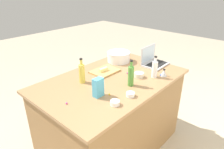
{
  "coord_description": "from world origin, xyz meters",
  "views": [
    {
      "loc": [
        1.39,
        1.25,
        1.82
      ],
      "look_at": [
        0.0,
        0.0,
        0.95
      ],
      "focal_mm": 32.53,
      "sensor_mm": 36.0,
      "label": 1
    }
  ],
  "objects_px": {
    "laptop": "(153,61)",
    "butter_stick_left": "(103,70)",
    "candy_bag": "(98,87)",
    "kitchen_timer": "(164,73)",
    "bottle_oil": "(82,73)",
    "ramekin_medium": "(115,103)",
    "mixing_bowl_large": "(119,56)",
    "bottle_vinegar": "(155,69)",
    "ramekin_small": "(130,94)",
    "cutting_board": "(105,71)",
    "bottle_olive": "(131,76)",
    "ramekin_wide": "(139,75)"
  },
  "relations": [
    {
      "from": "kitchen_timer",
      "to": "bottle_oil",
      "type": "bearing_deg",
      "value": -37.74
    },
    {
      "from": "mixing_bowl_large",
      "to": "bottle_vinegar",
      "type": "height_order",
      "value": "bottle_vinegar"
    },
    {
      "from": "mixing_bowl_large",
      "to": "bottle_olive",
      "type": "height_order",
      "value": "bottle_olive"
    },
    {
      "from": "butter_stick_left",
      "to": "ramekin_small",
      "type": "xyz_separation_m",
      "value": [
        0.2,
        0.53,
        -0.02
      ]
    },
    {
      "from": "mixing_bowl_large",
      "to": "bottle_vinegar",
      "type": "bearing_deg",
      "value": 80.48
    },
    {
      "from": "laptop",
      "to": "ramekin_medium",
      "type": "height_order",
      "value": "laptop"
    },
    {
      "from": "ramekin_small",
      "to": "mixing_bowl_large",
      "type": "bearing_deg",
      "value": -132.65
    },
    {
      "from": "bottle_vinegar",
      "to": "cutting_board",
      "type": "bearing_deg",
      "value": -61.56
    },
    {
      "from": "bottle_oil",
      "to": "ramekin_wide",
      "type": "distance_m",
      "value": 0.59
    },
    {
      "from": "bottle_oil",
      "to": "ramekin_medium",
      "type": "xyz_separation_m",
      "value": [
        0.09,
        0.51,
        -0.08
      ]
    },
    {
      "from": "bottle_vinegar",
      "to": "bottle_olive",
      "type": "relative_size",
      "value": 0.89
    },
    {
      "from": "bottle_vinegar",
      "to": "cutting_board",
      "type": "distance_m",
      "value": 0.54
    },
    {
      "from": "kitchen_timer",
      "to": "candy_bag",
      "type": "xyz_separation_m",
      "value": [
        0.76,
        -0.22,
        0.05
      ]
    },
    {
      "from": "laptop",
      "to": "candy_bag",
      "type": "distance_m",
      "value": 0.96
    },
    {
      "from": "bottle_olive",
      "to": "cutting_board",
      "type": "height_order",
      "value": "bottle_olive"
    },
    {
      "from": "ramekin_wide",
      "to": "ramekin_medium",
      "type": "bearing_deg",
      "value": 15.76
    },
    {
      "from": "laptop",
      "to": "ramekin_medium",
      "type": "xyz_separation_m",
      "value": [
        0.97,
        0.24,
        -0.03
      ]
    },
    {
      "from": "mixing_bowl_large",
      "to": "kitchen_timer",
      "type": "bearing_deg",
      "value": 89.67
    },
    {
      "from": "mixing_bowl_large",
      "to": "ramekin_small",
      "type": "height_order",
      "value": "mixing_bowl_large"
    },
    {
      "from": "mixing_bowl_large",
      "to": "candy_bag",
      "type": "distance_m",
      "value": 0.87
    },
    {
      "from": "laptop",
      "to": "bottle_olive",
      "type": "relative_size",
      "value": 1.22
    },
    {
      "from": "laptop",
      "to": "candy_bag",
      "type": "bearing_deg",
      "value": 2.37
    },
    {
      "from": "ramekin_small",
      "to": "laptop",
      "type": "bearing_deg",
      "value": -162.07
    },
    {
      "from": "cutting_board",
      "to": "ramekin_medium",
      "type": "bearing_deg",
      "value": 50.97
    },
    {
      "from": "bottle_oil",
      "to": "ramekin_small",
      "type": "bearing_deg",
      "value": 101.33
    },
    {
      "from": "mixing_bowl_large",
      "to": "bottle_vinegar",
      "type": "relative_size",
      "value": 1.25
    },
    {
      "from": "laptop",
      "to": "candy_bag",
      "type": "xyz_separation_m",
      "value": [
        0.96,
        0.04,
        0.04
      ]
    },
    {
      "from": "ramekin_medium",
      "to": "kitchen_timer",
      "type": "distance_m",
      "value": 0.76
    },
    {
      "from": "butter_stick_left",
      "to": "ramekin_wide",
      "type": "height_order",
      "value": "butter_stick_left"
    },
    {
      "from": "mixing_bowl_large",
      "to": "ramekin_small",
      "type": "xyz_separation_m",
      "value": [
        0.58,
        0.63,
        -0.05
      ]
    },
    {
      "from": "mixing_bowl_large",
      "to": "kitchen_timer",
      "type": "height_order",
      "value": "mixing_bowl_large"
    },
    {
      "from": "ramekin_medium",
      "to": "butter_stick_left",
      "type": "bearing_deg",
      "value": -127.56
    },
    {
      "from": "laptop",
      "to": "mixing_bowl_large",
      "type": "height_order",
      "value": "laptop"
    },
    {
      "from": "bottle_vinegar",
      "to": "bottle_oil",
      "type": "relative_size",
      "value": 0.91
    },
    {
      "from": "cutting_board",
      "to": "ramekin_wide",
      "type": "height_order",
      "value": "ramekin_wide"
    },
    {
      "from": "bottle_vinegar",
      "to": "kitchen_timer",
      "type": "relative_size",
      "value": 2.99
    },
    {
      "from": "butter_stick_left",
      "to": "kitchen_timer",
      "type": "distance_m",
      "value": 0.65
    },
    {
      "from": "bottle_olive",
      "to": "candy_bag",
      "type": "distance_m",
      "value": 0.36
    },
    {
      "from": "bottle_olive",
      "to": "candy_bag",
      "type": "xyz_separation_m",
      "value": [
        0.35,
        -0.09,
        -0.02
      ]
    },
    {
      "from": "butter_stick_left",
      "to": "ramekin_wide",
      "type": "xyz_separation_m",
      "value": [
        -0.17,
        0.36,
        -0.01
      ]
    },
    {
      "from": "butter_stick_left",
      "to": "candy_bag",
      "type": "bearing_deg",
      "value": 39.09
    },
    {
      "from": "mixing_bowl_large",
      "to": "cutting_board",
      "type": "relative_size",
      "value": 0.99
    },
    {
      "from": "cutting_board",
      "to": "ramekin_small",
      "type": "bearing_deg",
      "value": 66.76
    },
    {
      "from": "butter_stick_left",
      "to": "candy_bag",
      "type": "xyz_separation_m",
      "value": [
        0.39,
        0.31,
        0.05
      ]
    },
    {
      "from": "ramekin_small",
      "to": "ramekin_medium",
      "type": "relative_size",
      "value": 0.96
    },
    {
      "from": "ramekin_small",
      "to": "candy_bag",
      "type": "distance_m",
      "value": 0.29
    },
    {
      "from": "laptop",
      "to": "butter_stick_left",
      "type": "relative_size",
      "value": 2.86
    },
    {
      "from": "kitchen_timer",
      "to": "bottle_olive",
      "type": "bearing_deg",
      "value": -17.78
    },
    {
      "from": "butter_stick_left",
      "to": "cutting_board",
      "type": "bearing_deg",
      "value": 180.0
    },
    {
      "from": "mixing_bowl_large",
      "to": "bottle_vinegar",
      "type": "xyz_separation_m",
      "value": [
        0.1,
        0.57,
        0.03
      ]
    }
  ]
}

